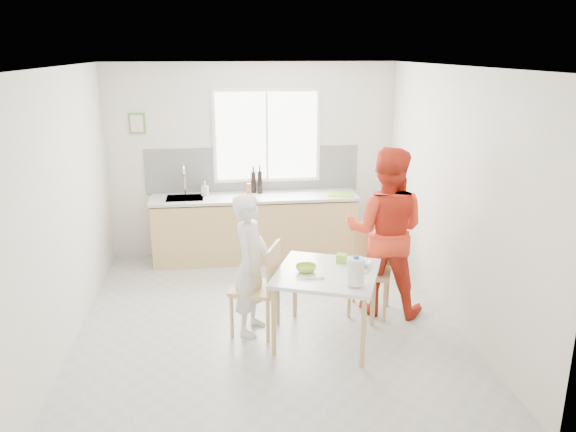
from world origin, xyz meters
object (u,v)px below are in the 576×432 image
object	(u,v)px
person_red	(385,232)
bowl_white	(360,263)
person_white	(251,265)
chair_left	(262,284)
wine_bottle_a	(260,182)
chair_far	(371,265)
bowl_green	(306,268)
milk_jug	(356,271)
wine_bottle_b	(254,182)
dining_table	(327,279)

from	to	relation	value
person_red	bowl_white	world-z (taller)	person_red
person_white	person_red	bearing A→B (deg)	-56.68
bowl_white	chair_left	bearing A→B (deg)	172.91
wine_bottle_a	chair_far	bearing A→B (deg)	-60.02
chair_left	bowl_green	size ratio (longest dim) A/B	4.74
bowl_white	milk_jug	size ratio (longest dim) A/B	0.75
wine_bottle_b	chair_far	bearing A→B (deg)	-58.97
chair_left	bowl_green	world-z (taller)	chair_left
bowl_green	bowl_white	xyz separation A→B (m)	(0.58, 0.10, -0.01)
wine_bottle_a	wine_bottle_b	distance (m)	0.11
chair_left	person_white	bearing A→B (deg)	-90.00
chair_left	person_white	xyz separation A→B (m)	(-0.10, 0.04, 0.21)
person_white	bowl_white	world-z (taller)	person_white
chair_left	chair_far	world-z (taller)	chair_far
person_red	bowl_green	world-z (taller)	person_red
person_white	wine_bottle_a	size ratio (longest dim) A/B	4.65
milk_jug	chair_left	bearing A→B (deg)	164.44
chair_far	wine_bottle_a	xyz separation A→B (m)	(-1.10, 1.90, 0.54)
chair_left	bowl_green	bearing A→B (deg)	84.00
person_white	milk_jug	distance (m)	1.16
person_white	milk_jug	bearing A→B (deg)	-104.06
bowl_white	bowl_green	bearing A→B (deg)	-170.49
chair_far	person_white	distance (m)	1.42
wine_bottle_a	milk_jug	bearing A→B (deg)	-77.08
bowl_green	wine_bottle_a	distance (m)	2.54
milk_jug	person_red	bearing A→B (deg)	81.55
person_white	wine_bottle_a	distance (m)	2.29
bowl_white	wine_bottle_a	xyz separation A→B (m)	(-0.84, 2.42, 0.30)
dining_table	wine_bottle_b	xyz separation A→B (m)	(-0.55, 2.60, 0.40)
chair_left	person_white	distance (m)	0.23
person_red	chair_left	bearing A→B (deg)	35.77
bowl_white	person_white	bearing A→B (deg)	171.49
bowl_white	dining_table	bearing A→B (deg)	-161.65
dining_table	milk_jug	world-z (taller)	milk_jug
bowl_green	wine_bottle_a	world-z (taller)	wine_bottle_a
dining_table	bowl_green	bearing A→B (deg)	172.58
bowl_green	milk_jug	bearing A→B (deg)	-45.01
bowl_white	wine_bottle_b	size ratio (longest dim) A/B	0.69
chair_far	wine_bottle_a	bearing A→B (deg)	141.43
dining_table	bowl_white	size ratio (longest dim) A/B	6.08
chair_left	chair_far	xyz separation A→B (m)	(1.26, 0.39, 0.00)
dining_table	chair_far	distance (m)	0.91
dining_table	chair_left	xyz separation A→B (m)	(-0.63, 0.25, -0.13)
chair_left	bowl_green	xyz separation A→B (m)	(0.42, -0.22, 0.24)
person_red	wine_bottle_b	bearing A→B (deg)	-35.17
chair_far	bowl_green	size ratio (longest dim) A/B	4.75
bowl_white	wine_bottle_a	world-z (taller)	wine_bottle_a
dining_table	milk_jug	xyz separation A→B (m)	(0.20, -0.38, 0.23)
person_white	person_red	xyz separation A→B (m)	(1.50, 0.31, 0.19)
person_white	bowl_white	distance (m)	1.12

